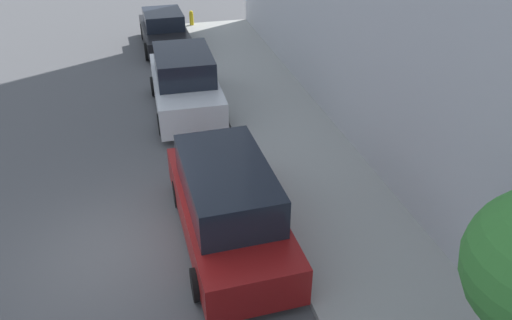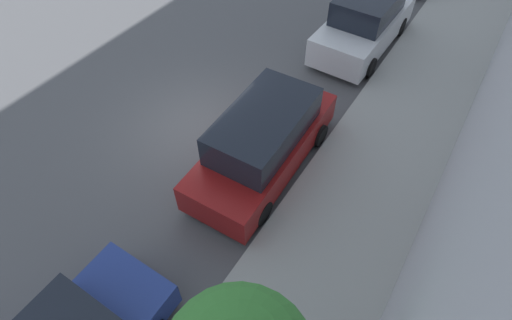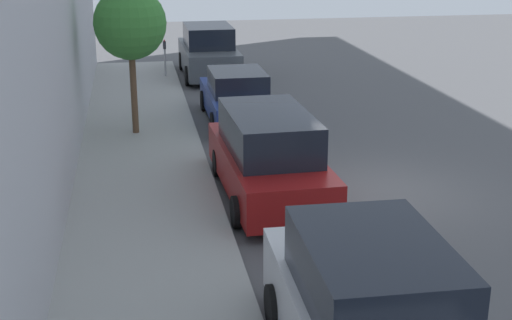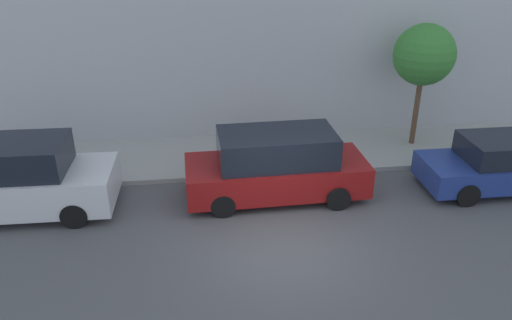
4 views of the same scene
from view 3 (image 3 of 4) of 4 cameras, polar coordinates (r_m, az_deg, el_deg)
name	(u,v)px [view 3 (image 3 of 4)]	position (r m, az deg, el deg)	size (l,w,h in m)	color
ground_plane	(377,192)	(16.03, 9.63, -2.57)	(60.00, 60.00, 0.00)	#515154
sidewalk	(146,204)	(15.14, -8.78, -3.49)	(3.12, 32.00, 0.15)	#9E9E99
parked_suv_nearest	(209,53)	(27.91, -3.82, 8.57)	(2.08, 4.81, 1.98)	#4C5156
parked_sedan_second	(237,97)	(21.41, -1.50, 5.04)	(1.92, 4.50, 1.54)	navy
parked_minivan_third	(268,156)	(15.26, 1.00, 0.30)	(2.04, 4.95, 1.90)	maroon
parked_suv_fourth	(371,317)	(9.33, 9.18, -12.31)	(2.08, 4.84, 1.98)	silver
parking_meter_near	(165,54)	(27.41, -7.31, 8.42)	(0.11, 0.15, 1.37)	#ADADB2
street_tree	(130,24)	(19.49, -10.04, 10.66)	(1.93, 1.93, 3.97)	brown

